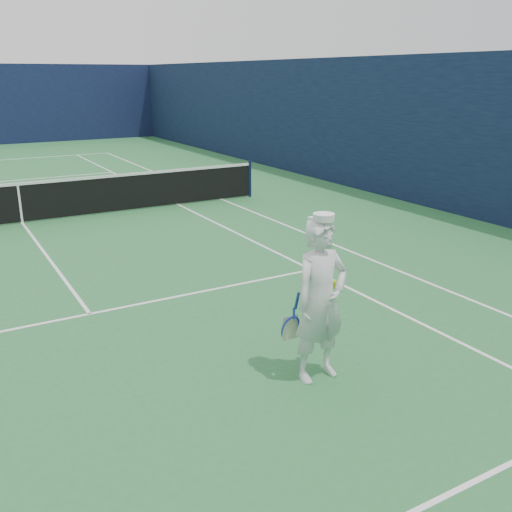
{
  "coord_description": "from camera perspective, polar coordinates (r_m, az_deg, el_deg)",
  "views": [
    {
      "loc": [
        -1.79,
        -14.58,
        3.48
      ],
      "look_at": [
        1.91,
        -8.15,
        1.11
      ],
      "focal_mm": 40.0,
      "sensor_mm": 36.0,
      "label": 1
    }
  ],
  "objects": [
    {
      "name": "windscreen_fence",
      "position": [
        14.77,
        -23.23,
        10.56
      ],
      "size": [
        20.12,
        36.12,
        4.0
      ],
      "color": "#0E1636",
      "rests_on": "ground"
    },
    {
      "name": "tennis_net",
      "position": [
        14.98,
        -22.56,
        5.09
      ],
      "size": [
        12.88,
        0.09,
        1.07
      ],
      "color": "#141E4C",
      "rests_on": "ground"
    },
    {
      "name": "ground",
      "position": [
        15.1,
        -22.32,
        3.04
      ],
      "size": [
        80.0,
        80.0,
        0.0
      ],
      "primitive_type": "plane",
      "color": "#286A37",
      "rests_on": "ground"
    },
    {
      "name": "tennis_player",
      "position": [
        6.65,
        6.47,
        -4.45
      ],
      "size": [
        0.8,
        0.5,
        2.02
      ],
      "rotation": [
        0.0,
        0.0,
        0.04
      ],
      "color": "white",
      "rests_on": "ground"
    },
    {
      "name": "court_markings",
      "position": [
        15.1,
        -22.32,
        3.06
      ],
      "size": [
        11.03,
        23.83,
        0.01
      ],
      "color": "white",
      "rests_on": "ground"
    }
  ]
}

